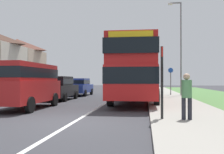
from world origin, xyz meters
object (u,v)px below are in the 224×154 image
parked_van_red (26,82)px  parked_car_blue (79,86)px  street_lamp_mid (180,43)px  cycle_route_sign (171,80)px  double_decker_bus (135,69)px  parked_car_black (58,87)px  pedestrian_at_stop (187,94)px  bus_stop_sign (162,77)px

parked_van_red → parked_car_blue: (-0.14, 10.93, -0.46)m
parked_car_blue → street_lamp_mid: (9.06, -0.40, 3.77)m
cycle_route_sign → double_decker_bus: bearing=-115.2°
double_decker_bus → parked_car_black: size_ratio=2.63×
pedestrian_at_stop → parked_van_red: bearing=155.5°
parked_car_black → pedestrian_at_stop: parked_car_black is taller
pedestrian_at_stop → cycle_route_sign: bearing=86.6°
street_lamp_mid → parked_car_blue: bearing=177.5°
double_decker_bus → parked_car_black: bearing=173.6°
parked_car_blue → cycle_route_sign: (8.33, 0.09, 0.55)m
cycle_route_sign → bus_stop_sign: bearing=-96.6°
parked_car_black → cycle_route_sign: bearing=33.2°
parked_van_red → bus_stop_sign: (6.52, -3.26, 0.20)m
pedestrian_at_stop → bus_stop_sign: bearing=174.0°
double_decker_bus → street_lamp_mid: size_ratio=1.40×
double_decker_bus → bus_stop_sign: (1.22, -8.16, -0.60)m
parked_car_black → pedestrian_at_stop: size_ratio=2.60×
parked_car_black → double_decker_bus: bearing=-6.4°
bus_stop_sign → street_lamp_mid: 14.33m
street_lamp_mid → parked_van_red: bearing=-130.3°
parked_van_red → cycle_route_sign: size_ratio=1.96×
parked_car_black → cycle_route_sign: (8.40, 5.50, 0.50)m
parked_car_black → street_lamp_mid: (9.14, 5.00, 3.72)m
double_decker_bus → parked_car_blue: 8.22m
bus_stop_sign → cycle_route_sign: (1.66, 14.28, -0.11)m
parked_van_red → parked_car_blue: parked_van_red is taller
parked_van_red → pedestrian_at_stop: size_ratio=2.95×
double_decker_bus → cycle_route_sign: size_ratio=4.54×
parked_car_black → bus_stop_sign: size_ratio=1.67×
pedestrian_at_stop → street_lamp_mid: bearing=83.5°
parked_car_black → bus_stop_sign: bearing=-52.5°
pedestrian_at_stop → bus_stop_sign: 0.99m
pedestrian_at_stop → cycle_route_sign: (0.85, 14.36, 0.45)m
bus_stop_sign → double_decker_bus: bearing=98.5°
parked_car_blue → pedestrian_at_stop: size_ratio=2.61×
parked_car_blue → double_decker_bus: bearing=-47.9°
pedestrian_at_stop → cycle_route_sign: 14.39m
pedestrian_at_stop → parked_car_blue: bearing=117.7°
parked_car_black → parked_van_red: bearing=-87.7°
pedestrian_at_stop → cycle_route_sign: size_ratio=0.66×
double_decker_bus → street_lamp_mid: bearing=57.3°
parked_van_red → parked_car_blue: size_ratio=1.13×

